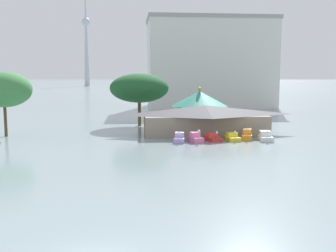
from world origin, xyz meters
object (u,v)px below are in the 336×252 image
object	(u,v)px
boathouse	(205,119)
distant_broadcast_tower	(86,30)
green_roof_pavilion	(199,107)
pedal_boat_red	(213,138)
pedal_boat_orange	(247,135)
pedal_boat_white	(266,137)
shoreline_tree_tall_left	(4,90)
background_building_block	(210,63)
shoreline_tree_mid	(139,88)
pedal_boat_pink	(196,138)
pedal_boat_yellow	(232,137)
pedal_boat_lavender	(179,138)

from	to	relation	value
boathouse	distant_broadcast_tower	distance (m)	309.11
green_roof_pavilion	pedal_boat_red	bearing A→B (deg)	-92.97
boathouse	distant_broadcast_tower	size ratio (longest dim) A/B	0.16
pedal_boat_orange	green_roof_pavilion	distance (m)	15.24
boathouse	pedal_boat_white	bearing A→B (deg)	-44.73
pedal_boat_white	shoreline_tree_tall_left	size ratio (longest dim) A/B	0.32
green_roof_pavilion	background_building_block	distance (m)	47.73
pedal_boat_red	shoreline_tree_mid	bearing A→B (deg)	-170.72
shoreline_tree_mid	pedal_boat_orange	bearing A→B (deg)	-50.44
pedal_boat_pink	pedal_boat_orange	bearing A→B (deg)	86.30
pedal_boat_yellow	shoreline_tree_tall_left	world-z (taller)	shoreline_tree_tall_left
pedal_boat_lavender	green_roof_pavilion	distance (m)	16.76
boathouse	shoreline_tree_tall_left	xyz separation A→B (m)	(-30.03, 0.63, 4.61)
pedal_boat_yellow	shoreline_tree_mid	bearing A→B (deg)	-151.80
pedal_boat_red	background_building_block	distance (m)	62.95
pedal_boat_yellow	shoreline_tree_tall_left	xyz separation A→B (m)	(-32.68, 7.16, 6.52)
pedal_boat_red	pedal_boat_white	distance (m)	7.39
pedal_boat_pink	green_roof_pavilion	xyz separation A→B (m)	(3.31, 15.91, 3.02)
pedal_boat_white	green_roof_pavilion	size ratio (longest dim) A/B	0.31
green_roof_pavilion	pedal_boat_white	bearing A→B (deg)	-67.24
pedal_boat_white	background_building_block	bearing A→B (deg)	-176.90
pedal_boat_white	pedal_boat_orange	bearing A→B (deg)	-114.71
pedal_boat_yellow	boathouse	bearing A→B (deg)	-163.37
pedal_boat_red	distant_broadcast_tower	size ratio (longest dim) A/B	0.02
pedal_boat_orange	shoreline_tree_mid	bearing A→B (deg)	-123.08
pedal_boat_orange	green_roof_pavilion	xyz separation A→B (m)	(-4.36, 14.29, 2.98)
pedal_boat_yellow	green_roof_pavilion	size ratio (longest dim) A/B	0.28
pedal_boat_white	background_building_block	xyz separation A→B (m)	(4.45, 61.21, 12.16)
pedal_boat_red	boathouse	distance (m)	6.81
distant_broadcast_tower	boathouse	bearing A→B (deg)	-80.76
green_roof_pavilion	shoreline_tree_mid	size ratio (longest dim) A/B	0.93
pedal_boat_lavender	background_building_block	distance (m)	64.42
pedal_boat_white	shoreline_tree_mid	size ratio (longest dim) A/B	0.28
pedal_boat_yellow	shoreline_tree_tall_left	size ratio (longest dim) A/B	0.29
pedal_boat_white	pedal_boat_yellow	bearing A→B (deg)	-90.56
pedal_boat_white	boathouse	distance (m)	10.32
pedal_boat_red	green_roof_pavilion	xyz separation A→B (m)	(0.78, 15.07, 3.14)
pedal_boat_red	boathouse	xyz separation A→B (m)	(0.15, 6.54, 1.91)
pedal_boat_pink	shoreline_tree_tall_left	bearing A→B (deg)	-121.94
pedal_boat_yellow	pedal_boat_pink	bearing A→B (deg)	-86.38
pedal_boat_lavender	pedal_boat_red	distance (m)	4.72
shoreline_tree_mid	background_building_block	xyz separation A→B (m)	(21.47, 41.92, 5.92)
pedal_boat_lavender	distant_broadcast_tower	xyz separation A→B (m)	(-44.22, 308.63, 48.36)
pedal_boat_yellow	distant_broadcast_tower	bearing A→B (deg)	-175.99
pedal_boat_red	shoreline_tree_tall_left	world-z (taller)	shoreline_tree_tall_left
pedal_boat_red	shoreline_tree_mid	size ratio (longest dim) A/B	0.28
boathouse	background_building_block	world-z (taller)	background_building_block
boathouse	shoreline_tree_tall_left	world-z (taller)	shoreline_tree_tall_left
pedal_boat_lavender	pedal_boat_pink	size ratio (longest dim) A/B	1.14
pedal_boat_lavender	pedal_boat_pink	world-z (taller)	pedal_boat_pink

